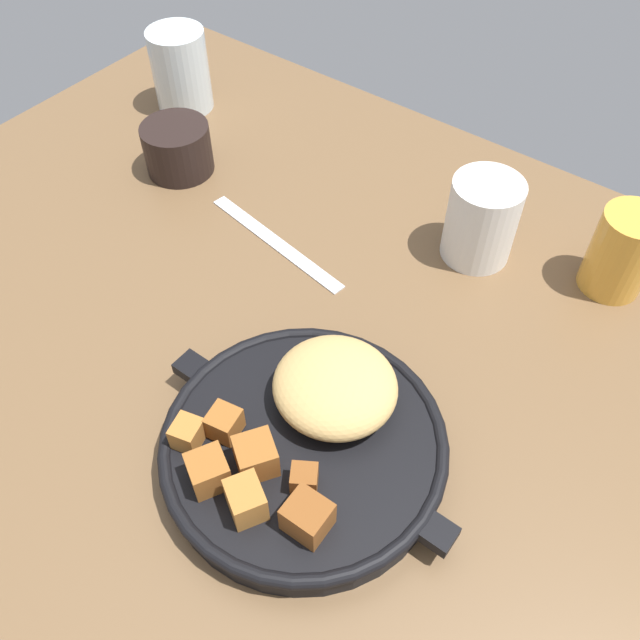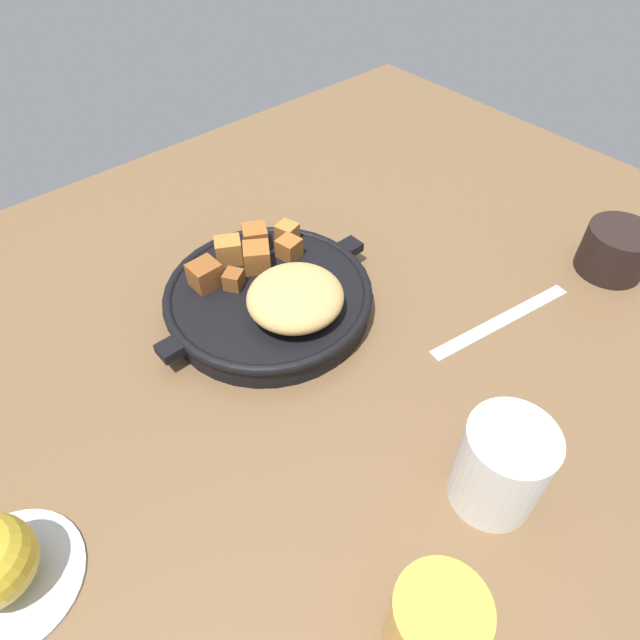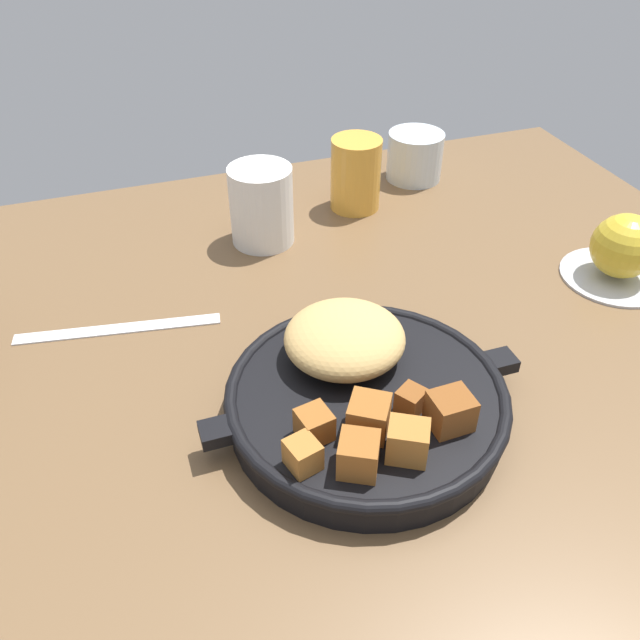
# 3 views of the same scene
# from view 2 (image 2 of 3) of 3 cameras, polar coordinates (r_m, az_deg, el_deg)

# --- Properties ---
(ground_plane) EXTENTS (1.16, 0.93, 0.02)m
(ground_plane) POSITION_cam_2_polar(r_m,az_deg,el_deg) (0.67, 1.25, 0.50)
(ground_plane) COLOR brown
(cast_iron_skillet) EXTENTS (0.29, 0.24, 0.07)m
(cast_iron_skillet) POSITION_cam_2_polar(r_m,az_deg,el_deg) (0.64, -5.04, 2.54)
(cast_iron_skillet) COLOR black
(cast_iron_skillet) RESTS_ON ground_plane
(saucer_plate) EXTENTS (0.12, 0.12, 0.01)m
(saucer_plate) POSITION_cam_2_polar(r_m,az_deg,el_deg) (0.55, -29.51, -22.35)
(saucer_plate) COLOR #B7BABF
(saucer_plate) RESTS_ON ground_plane
(butter_knife) EXTENTS (0.21, 0.05, 0.00)m
(butter_knife) POSITION_cam_2_polar(r_m,az_deg,el_deg) (0.68, 18.27, -0.04)
(butter_knife) COLOR silver
(butter_knife) RESTS_ON ground_plane
(coffee_mug_dark) EXTENTS (0.08, 0.08, 0.06)m
(coffee_mug_dark) POSITION_cam_2_polar(r_m,az_deg,el_deg) (0.79, 28.24, 6.36)
(coffee_mug_dark) COLOR black
(coffee_mug_dark) RESTS_ON ground_plane
(juice_glass_amber) EXTENTS (0.07, 0.07, 0.09)m
(juice_glass_amber) POSITION_cam_2_polar(r_m,az_deg,el_deg) (0.44, 11.60, -28.79)
(juice_glass_amber) COLOR gold
(juice_glass_amber) RESTS_ON ground_plane
(white_creamer_pitcher) EXTENTS (0.08, 0.08, 0.09)m
(white_creamer_pitcher) POSITION_cam_2_polar(r_m,az_deg,el_deg) (0.50, 18.21, -14.20)
(white_creamer_pitcher) COLOR white
(white_creamer_pitcher) RESTS_ON ground_plane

